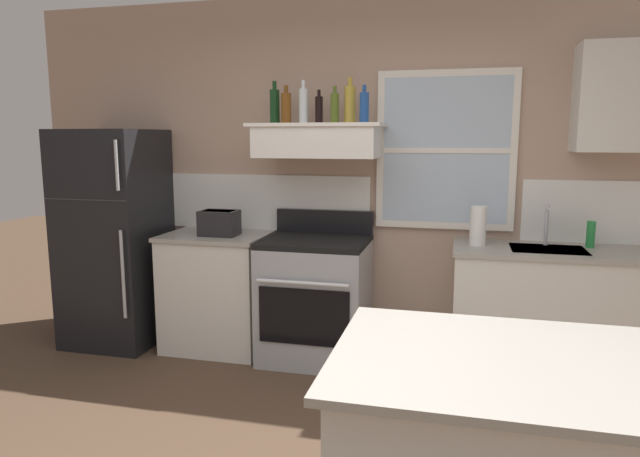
# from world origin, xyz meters

# --- Properties ---
(back_wall) EXTENTS (5.40, 0.11, 2.70)m
(back_wall) POSITION_xyz_m (0.03, 2.23, 1.35)
(back_wall) COLOR tan
(back_wall) RESTS_ON ground_plane
(refrigerator) EXTENTS (0.70, 0.72, 1.71)m
(refrigerator) POSITION_xyz_m (-1.90, 1.84, 0.85)
(refrigerator) COLOR black
(refrigerator) RESTS_ON ground_plane
(counter_left_of_stove) EXTENTS (0.79, 0.63, 0.91)m
(counter_left_of_stove) POSITION_xyz_m (-1.05, 1.90, 0.46)
(counter_left_of_stove) COLOR silver
(counter_left_of_stove) RESTS_ON ground_plane
(toaster) EXTENTS (0.30, 0.20, 0.19)m
(toaster) POSITION_xyz_m (-1.00, 1.84, 1.01)
(toaster) COLOR black
(toaster) RESTS_ON counter_left_of_stove
(stove_range) EXTENTS (0.76, 0.69, 1.09)m
(stove_range) POSITION_xyz_m (-0.25, 1.86, 0.46)
(stove_range) COLOR #9EA0A5
(stove_range) RESTS_ON ground_plane
(range_hood_shelf) EXTENTS (0.96, 0.52, 0.24)m
(range_hood_shelf) POSITION_xyz_m (-0.25, 1.96, 1.62)
(range_hood_shelf) COLOR white
(bottle_dark_green_wine) EXTENTS (0.07, 0.07, 0.31)m
(bottle_dark_green_wine) POSITION_xyz_m (-0.59, 2.00, 1.88)
(bottle_dark_green_wine) COLOR #143819
(bottle_dark_green_wine) RESTS_ON range_hood_shelf
(bottle_amber_wine) EXTENTS (0.07, 0.07, 0.27)m
(bottle_amber_wine) POSITION_xyz_m (-0.48, 1.93, 1.86)
(bottle_amber_wine) COLOR brown
(bottle_amber_wine) RESTS_ON range_hood_shelf
(bottle_clear_tall) EXTENTS (0.06, 0.06, 0.31)m
(bottle_clear_tall) POSITION_xyz_m (-0.36, 1.94, 1.87)
(bottle_clear_tall) COLOR silver
(bottle_clear_tall) RESTS_ON range_hood_shelf
(bottle_balsamic_dark) EXTENTS (0.06, 0.06, 0.24)m
(bottle_balsamic_dark) POSITION_xyz_m (-0.26, 2.00, 1.85)
(bottle_balsamic_dark) COLOR black
(bottle_balsamic_dark) RESTS_ON range_hood_shelf
(bottle_olive_oil_square) EXTENTS (0.06, 0.06, 0.26)m
(bottle_olive_oil_square) POSITION_xyz_m (-0.13, 1.94, 1.85)
(bottle_olive_oil_square) COLOR #4C601E
(bottle_olive_oil_square) RESTS_ON range_hood_shelf
(bottle_champagne_gold_foil) EXTENTS (0.08, 0.08, 0.32)m
(bottle_champagne_gold_foil) POSITION_xyz_m (-0.02, 1.98, 1.88)
(bottle_champagne_gold_foil) COLOR #B29333
(bottle_champagne_gold_foil) RESTS_ON range_hood_shelf
(bottle_blue_liqueur) EXTENTS (0.07, 0.07, 0.26)m
(bottle_blue_liqueur) POSITION_xyz_m (0.09, 1.91, 1.85)
(bottle_blue_liqueur) COLOR #1E478C
(bottle_blue_liqueur) RESTS_ON range_hood_shelf
(counter_right_with_sink) EXTENTS (1.43, 0.63, 0.91)m
(counter_right_with_sink) POSITION_xyz_m (1.45, 1.90, 0.46)
(counter_right_with_sink) COLOR silver
(counter_right_with_sink) RESTS_ON ground_plane
(sink_faucet) EXTENTS (0.03, 0.17, 0.28)m
(sink_faucet) POSITION_xyz_m (1.35, 2.00, 1.08)
(sink_faucet) COLOR silver
(sink_faucet) RESTS_ON counter_right_with_sink
(paper_towel_roll) EXTENTS (0.11, 0.11, 0.27)m
(paper_towel_roll) POSITION_xyz_m (0.89, 1.90, 1.04)
(paper_towel_roll) COLOR white
(paper_towel_roll) RESTS_ON counter_right_with_sink
(dish_soap_bottle) EXTENTS (0.06, 0.06, 0.18)m
(dish_soap_bottle) POSITION_xyz_m (1.63, 2.00, 1.00)
(dish_soap_bottle) COLOR #268C3F
(dish_soap_bottle) RESTS_ON counter_right_with_sink
(upper_cabinet_right) EXTENTS (0.64, 0.32, 0.70)m
(upper_cabinet_right) POSITION_xyz_m (1.80, 2.04, 1.90)
(upper_cabinet_right) COLOR silver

